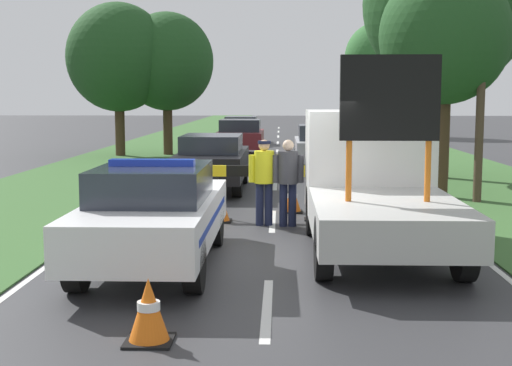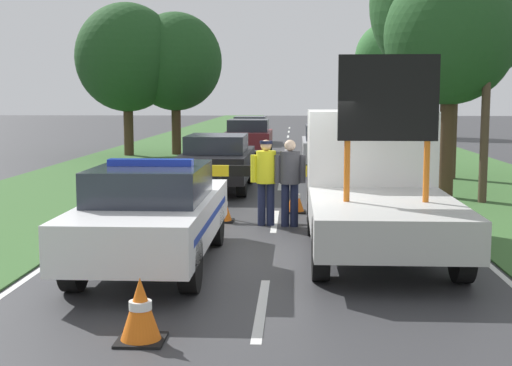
{
  "view_description": "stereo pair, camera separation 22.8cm",
  "coord_description": "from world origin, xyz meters",
  "views": [
    {
      "loc": [
        0.16,
        -11.37,
        2.58
      ],
      "look_at": [
        -0.26,
        0.65,
        1.1
      ],
      "focal_mm": 50.0,
      "sensor_mm": 36.0,
      "label": 1
    },
    {
      "loc": [
        0.39,
        -11.36,
        2.58
      ],
      "look_at": [
        -0.26,
        0.65,
        1.1
      ],
      "focal_mm": 50.0,
      "sensor_mm": 36.0,
      "label": 2
    }
  ],
  "objects": [
    {
      "name": "queued_car_sedan_black",
      "position": [
        -1.71,
        8.02,
        0.8
      ],
      "size": [
        1.77,
        4.67,
        1.52
      ],
      "rotation": [
        0.0,
        0.0,
        3.14
      ],
      "color": "black",
      "rests_on": "ground"
    },
    {
      "name": "police_car",
      "position": [
        -1.74,
        -0.8,
        0.82
      ],
      "size": [
        1.8,
        4.91,
        1.64
      ],
      "rotation": [
        0.0,
        0.0,
        -0.03
      ],
      "color": "white",
      "rests_on": "ground"
    },
    {
      "name": "grass_verge_right",
      "position": [
        5.98,
        20.0,
        0.01
      ],
      "size": [
        4.99,
        120.0,
        0.03
      ],
      "color": "#38602D",
      "rests_on": "ground"
    },
    {
      "name": "pedestrian_civilian",
      "position": [
        0.31,
        2.57,
        1.01
      ],
      "size": [
        0.62,
        0.39,
        1.72
      ],
      "rotation": [
        0.0,
        0.0,
        -0.27
      ],
      "color": "#191E38",
      "rests_on": "ground"
    },
    {
      "name": "roadside_tree_mid_right",
      "position": [
        4.19,
        6.63,
        4.01
      ],
      "size": [
        3.23,
        3.23,
        5.74
      ],
      "color": "#42301E",
      "rests_on": "ground"
    },
    {
      "name": "traffic_cone_behind_barrier",
      "position": [
        -1.08,
        3.04,
        0.32
      ],
      "size": [
        0.47,
        0.47,
        0.65
      ],
      "color": "black",
      "rests_on": "ground"
    },
    {
      "name": "grass_verge_left",
      "position": [
        -5.98,
        20.0,
        0.01
      ],
      "size": [
        4.99,
        120.0,
        0.03
      ],
      "color": "#38602D",
      "rests_on": "ground"
    },
    {
      "name": "roadside_tree_far_left",
      "position": [
        -6.69,
        18.77,
        4.16
      ],
      "size": [
        4.34,
        4.34,
        6.45
      ],
      "color": "#42301E",
      "rests_on": "ground"
    },
    {
      "name": "traffic_cone_near_truck",
      "position": [
        0.86,
        3.31,
        0.27
      ],
      "size": [
        0.39,
        0.39,
        0.55
      ],
      "color": "black",
      "rests_on": "ground"
    },
    {
      "name": "utility_pole",
      "position": [
        4.9,
        5.82,
        3.82
      ],
      "size": [
        1.2,
        0.2,
        7.42
      ],
      "color": "#473828",
      "rests_on": "ground"
    },
    {
      "name": "queued_car_suv_grey",
      "position": [
        -1.96,
        26.86,
        0.76
      ],
      "size": [
        1.85,
        4.68,
        1.46
      ],
      "rotation": [
        0.0,
        0.0,
        3.14
      ],
      "color": "slate",
      "rests_on": "ground"
    },
    {
      "name": "roadside_tree_near_right",
      "position": [
        5.17,
        10.88,
        5.35
      ],
      "size": [
        5.07,
        5.07,
        8.03
      ],
      "color": "#42301E",
      "rests_on": "ground"
    },
    {
      "name": "queued_car_wagon_maroon",
      "position": [
        -1.59,
        19.51,
        0.81
      ],
      "size": [
        1.93,
        4.32,
        1.55
      ],
      "rotation": [
        0.0,
        0.0,
        3.14
      ],
      "color": "maroon",
      "rests_on": "ground"
    },
    {
      "name": "roadside_tree_near_left",
      "position": [
        -4.73,
        19.36,
        4.01
      ],
      "size": [
        4.0,
        4.0,
        6.12
      ],
      "color": "#42301E",
      "rests_on": "ground"
    },
    {
      "name": "ground_plane",
      "position": [
        0.0,
        0.0,
        0.0
      ],
      "size": [
        160.0,
        160.0,
        0.0
      ],
      "primitive_type": "plane",
      "color": "#333335"
    },
    {
      "name": "lane_markings",
      "position": [
        0.0,
        16.89,
        0.0
      ],
      "size": [
        6.87,
        67.31,
        0.01
      ],
      "color": "silver",
      "rests_on": "ground"
    },
    {
      "name": "roadside_tree_mid_left",
      "position": [
        6.32,
        34.59,
        4.94
      ],
      "size": [
        4.24,
        4.24,
        7.19
      ],
      "color": "#42301E",
      "rests_on": "ground"
    },
    {
      "name": "work_truck",
      "position": [
        1.74,
        0.76,
        1.14
      ],
      "size": [
        2.19,
        5.23,
        3.17
      ],
      "rotation": [
        0.0,
        0.0,
        3.1
      ],
      "color": "white",
      "rests_on": "ground"
    },
    {
      "name": "traffic_cone_centre_front",
      "position": [
        0.42,
        4.28,
        0.32
      ],
      "size": [
        0.46,
        0.46,
        0.64
      ],
      "color": "black",
      "rests_on": "ground"
    },
    {
      "name": "traffic_cone_near_police",
      "position": [
        -1.22,
        -4.18,
        0.34
      ],
      "size": [
        0.5,
        0.5,
        0.69
      ],
      "color": "black",
      "rests_on": "ground"
    },
    {
      "name": "police_officer",
      "position": [
        -0.17,
        2.65,
        1.02
      ],
      "size": [
        0.61,
        0.39,
        1.71
      ],
      "rotation": [
        0.0,
        0.0,
        3.01
      ],
      "color": "#191E38",
      "rests_on": "ground"
    },
    {
      "name": "road_barrier",
      "position": [
        0.0,
        3.52,
        0.92
      ],
      "size": [
        2.96,
        0.08,
        1.12
      ],
      "rotation": [
        0.0,
        0.0,
        -0.08
      ],
      "color": "black",
      "rests_on": "ground"
    },
    {
      "name": "queued_car_sedan_silver",
      "position": [
        1.57,
        13.52,
        0.82
      ],
      "size": [
        1.78,
        4.11,
        1.57
      ],
      "rotation": [
        0.0,
        0.0,
        3.14
      ],
      "color": "#B2B2B7",
      "rests_on": "ground"
    }
  ]
}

